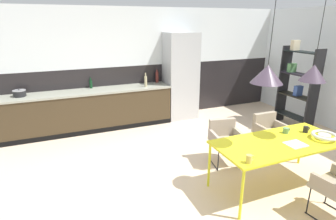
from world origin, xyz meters
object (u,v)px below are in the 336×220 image
(bottle_oil_tall, at_px, (91,84))
(pendant_lamp_over_table_near, at_px, (267,74))
(refrigerator_column, at_px, (181,76))
(bottle_wine_green, at_px, (157,77))
(pendant_lamp_over_table_far, at_px, (313,73))
(mug_white_ceramic, at_px, (306,129))
(open_shelf_unit, at_px, (297,84))
(mug_tall_blue, at_px, (249,159))
(cooking_pot, at_px, (19,93))
(dining_table, at_px, (280,144))
(bottle_vinegar_dark, at_px, (146,81))
(armchair_by_stool, at_px, (225,135))
(fruit_bowl, at_px, (324,136))
(mug_short_terracotta, at_px, (286,130))
(open_book, at_px, (296,144))
(armchair_facing_counter, at_px, (269,128))

(bottle_oil_tall, xyz_separation_m, pendant_lamp_over_table_near, (1.74, -3.52, 0.71))
(refrigerator_column, relative_size, bottle_wine_green, 6.69)
(pendant_lamp_over_table_far, bearing_deg, mug_white_ceramic, 32.44)
(open_shelf_unit, bearing_deg, mug_tall_blue, -54.77)
(mug_tall_blue, height_order, pendant_lamp_over_table_near, pendant_lamp_over_table_near)
(cooking_pot, bearing_deg, open_shelf_unit, -15.90)
(mug_white_ceramic, distance_m, pendant_lamp_over_table_near, 1.35)
(dining_table, relative_size, bottle_vinegar_dark, 5.86)
(armchair_by_stool, bearing_deg, open_shelf_unit, -150.96)
(bottle_oil_tall, bearing_deg, fruit_bowl, -53.26)
(bottle_oil_tall, bearing_deg, bottle_vinegar_dark, -15.02)
(mug_white_ceramic, bearing_deg, cooking_pot, 141.91)
(fruit_bowl, bearing_deg, mug_tall_blue, -174.21)
(mug_white_ceramic, xyz_separation_m, mug_short_terracotta, (-0.30, 0.09, -0.01))
(fruit_bowl, height_order, open_book, fruit_bowl)
(dining_table, height_order, open_shelf_unit, open_shelf_unit)
(open_shelf_unit, relative_size, pendant_lamp_over_table_far, 1.88)
(open_book, height_order, bottle_wine_green, bottle_wine_green)
(mug_white_ceramic, height_order, mug_short_terracotta, mug_white_ceramic)
(dining_table, xyz_separation_m, bottle_oil_tall, (-2.12, 3.52, 0.30))
(mug_tall_blue, xyz_separation_m, mug_white_ceramic, (1.38, 0.43, -0.01))
(dining_table, xyz_separation_m, armchair_facing_counter, (0.62, 0.88, -0.19))
(dining_table, height_order, armchair_facing_counter, armchair_facing_counter)
(refrigerator_column, height_order, fruit_bowl, refrigerator_column)
(mug_white_ceramic, relative_size, bottle_wine_green, 0.38)
(armchair_facing_counter, xyz_separation_m, open_shelf_unit, (1.50, 0.85, 0.50))
(dining_table, height_order, bottle_vinegar_dark, bottle_vinegar_dark)
(armchair_by_stool, height_order, cooking_pot, cooking_pot)
(mug_tall_blue, height_order, bottle_wine_green, bottle_wine_green)
(fruit_bowl, relative_size, cooking_pot, 1.43)
(bottle_vinegar_dark, xyz_separation_m, pendant_lamp_over_table_near, (0.56, -3.20, 0.68))
(mug_white_ceramic, bearing_deg, mug_tall_blue, -162.87)
(mug_tall_blue, height_order, bottle_vinegar_dark, bottle_vinegar_dark)
(refrigerator_column, height_order, cooking_pot, refrigerator_column)
(armchair_facing_counter, relative_size, fruit_bowl, 2.14)
(refrigerator_column, distance_m, fruit_bowl, 3.54)
(mug_short_terracotta, relative_size, open_shelf_unit, 0.07)
(bottle_oil_tall, relative_size, open_shelf_unit, 0.12)
(bottle_vinegar_dark, bearing_deg, open_shelf_unit, -25.63)
(pendant_lamp_over_table_far, bearing_deg, open_book, -154.64)
(refrigerator_column, distance_m, open_book, 3.47)
(mug_white_ceramic, bearing_deg, bottle_vinegar_dark, 116.39)
(armchair_facing_counter, distance_m, pendant_lamp_over_table_far, 1.51)
(mug_short_terracotta, xyz_separation_m, bottle_wine_green, (-0.85, 3.29, 0.26))
(mug_tall_blue, bearing_deg, bottle_wine_green, 86.45)
(armchair_facing_counter, distance_m, mug_short_terracotta, 0.79)
(refrigerator_column, distance_m, armchair_by_stool, 2.46)
(mug_tall_blue, bearing_deg, open_shelf_unit, 35.23)
(fruit_bowl, distance_m, bottle_oil_tall, 4.61)
(dining_table, bearing_deg, mug_short_terracotta, 33.86)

